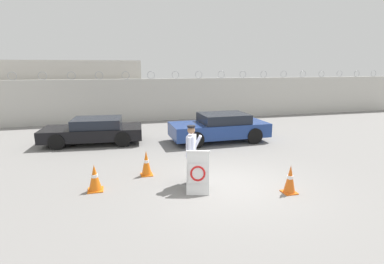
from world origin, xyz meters
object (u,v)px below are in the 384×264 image
at_px(traffic_cone_near, 290,179).
at_px(traffic_cone_far, 95,178).
at_px(parked_car_front_coupe, 94,130).
at_px(parked_car_rear_sedan, 220,127).
at_px(traffic_cone_mid, 146,163).
at_px(barricade_sign, 198,171).
at_px(security_guard, 191,152).

distance_m(traffic_cone_near, traffic_cone_far, 5.32).
relative_size(traffic_cone_near, parked_car_front_coupe, 0.18).
xyz_separation_m(parked_car_front_coupe, parked_car_rear_sedan, (5.53, -1.07, 0.07)).
relative_size(traffic_cone_far, parked_car_front_coupe, 0.17).
distance_m(traffic_cone_mid, traffic_cone_far, 1.73).
relative_size(barricade_sign, parked_car_front_coupe, 0.26).
height_order(traffic_cone_near, traffic_cone_far, traffic_cone_near).
relative_size(traffic_cone_near, traffic_cone_mid, 0.99).
bearing_deg(barricade_sign, traffic_cone_far, -178.43).
height_order(traffic_cone_mid, parked_car_front_coupe, parked_car_front_coupe).
distance_m(security_guard, parked_car_front_coupe, 6.39).
bearing_deg(parked_car_rear_sedan, security_guard, 59.85).
bearing_deg(parked_car_rear_sedan, parked_car_front_coupe, -11.89).
relative_size(barricade_sign, traffic_cone_mid, 1.44).
relative_size(security_guard, traffic_cone_mid, 2.17).
bearing_deg(traffic_cone_mid, traffic_cone_far, -150.80).
bearing_deg(parked_car_front_coupe, traffic_cone_mid, 116.24).
relative_size(traffic_cone_mid, parked_car_front_coupe, 0.18).
bearing_deg(parked_car_front_coupe, security_guard, 123.15).
height_order(parked_car_front_coupe, parked_car_rear_sedan, parked_car_rear_sedan).
xyz_separation_m(security_guard, traffic_cone_mid, (-1.20, 0.99, -0.56)).
distance_m(barricade_sign, parked_car_rear_sedan, 5.75).
height_order(traffic_cone_far, parked_car_rear_sedan, parked_car_rear_sedan).
height_order(security_guard, traffic_cone_near, security_guard).
height_order(barricade_sign, traffic_cone_near, barricade_sign).
bearing_deg(traffic_cone_far, parked_car_front_coupe, 92.90).
bearing_deg(traffic_cone_mid, parked_car_front_coupe, 111.05).
xyz_separation_m(traffic_cone_near, traffic_cone_far, (-5.10, 1.52, -0.02)).
bearing_deg(barricade_sign, security_guard, 109.17).
bearing_deg(barricade_sign, traffic_cone_near, -1.26).
height_order(security_guard, parked_car_front_coupe, security_guard).
bearing_deg(traffic_cone_mid, security_guard, -39.43).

